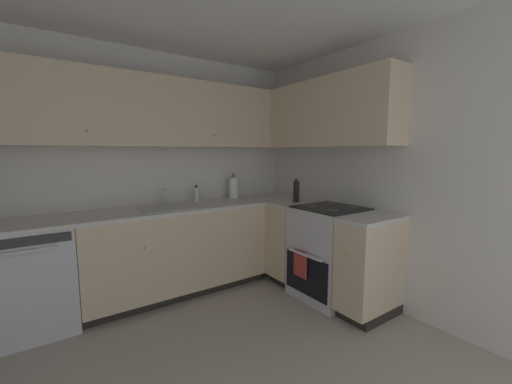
% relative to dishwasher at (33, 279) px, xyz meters
% --- Properties ---
extents(wall_back, '(4.04, 0.05, 2.50)m').
position_rel_dishwasher_xyz_m(wall_back, '(0.77, 0.33, 0.81)').
color(wall_back, silver).
rests_on(wall_back, ground_plane).
extents(wall_right, '(0.05, 3.59, 2.50)m').
position_rel_dishwasher_xyz_m(wall_right, '(2.77, -1.45, 0.81)').
color(wall_right, silver).
rests_on(wall_right, ground_plane).
extents(dishwasher, '(0.60, 0.63, 0.87)m').
position_rel_dishwasher_xyz_m(dishwasher, '(0.00, 0.00, 0.00)').
color(dishwasher, silver).
rests_on(dishwasher, ground_plane).
extents(lower_cabinets_back, '(1.84, 0.62, 0.87)m').
position_rel_dishwasher_xyz_m(lower_cabinets_back, '(1.22, 0.00, 0.00)').
color(lower_cabinets_back, beige).
rests_on(lower_cabinets_back, ground_plane).
extents(countertop_back, '(3.04, 0.60, 0.03)m').
position_rel_dishwasher_xyz_m(countertop_back, '(1.22, 0.00, 0.45)').
color(countertop_back, beige).
rests_on(countertop_back, lower_cabinets_back).
extents(lower_cabinets_right, '(0.62, 1.31, 0.87)m').
position_rel_dishwasher_xyz_m(lower_cabinets_right, '(2.44, -0.94, 0.00)').
color(lower_cabinets_right, beige).
rests_on(lower_cabinets_right, ground_plane).
extents(countertop_right, '(0.60, 1.31, 0.03)m').
position_rel_dishwasher_xyz_m(countertop_right, '(2.44, -0.94, 0.45)').
color(countertop_right, beige).
rests_on(countertop_right, lower_cabinets_right).
extents(oven_range, '(0.68, 0.62, 1.06)m').
position_rel_dishwasher_xyz_m(oven_range, '(2.46, -0.96, 0.02)').
color(oven_range, silver).
rests_on(oven_range, ground_plane).
extents(upper_cabinets_back, '(2.72, 0.34, 0.68)m').
position_rel_dishwasher_xyz_m(upper_cabinets_back, '(1.06, 0.14, 1.42)').
color(upper_cabinets_back, beige).
extents(upper_cabinets_right, '(0.32, 1.86, 0.68)m').
position_rel_dishwasher_xyz_m(upper_cabinets_right, '(2.58, -0.63, 1.42)').
color(upper_cabinets_right, beige).
extents(sink, '(0.59, 0.40, 0.10)m').
position_rel_dishwasher_xyz_m(sink, '(1.16, -0.03, 0.43)').
color(sink, '#B7B7BC').
rests_on(sink, countertop_back).
extents(faucet, '(0.07, 0.16, 0.18)m').
position_rel_dishwasher_xyz_m(faucet, '(1.17, 0.18, 0.58)').
color(faucet, silver).
rests_on(faucet, countertop_back).
extents(soap_bottle, '(0.06, 0.06, 0.19)m').
position_rel_dishwasher_xyz_m(soap_bottle, '(1.54, 0.18, 0.55)').
color(soap_bottle, silver).
rests_on(soap_bottle, countertop_back).
extents(paper_towel_roll, '(0.11, 0.11, 0.31)m').
position_rel_dishwasher_xyz_m(paper_towel_roll, '(2.01, 0.16, 0.60)').
color(paper_towel_roll, white).
rests_on(paper_towel_roll, countertop_back).
extents(oil_bottle, '(0.07, 0.07, 0.26)m').
position_rel_dishwasher_xyz_m(oil_bottle, '(2.44, -0.47, 0.59)').
color(oil_bottle, black).
rests_on(oil_bottle, countertop_right).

